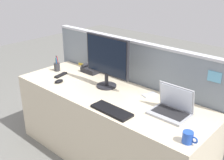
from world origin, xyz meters
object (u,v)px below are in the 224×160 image
object	(u,v)px
desktop_monitor	(107,59)
pen_cup	(57,67)
keyboard_main	(112,110)
computer_mouse_right_hand	(59,81)
coffee_mug	(188,137)
cell_phone_silver_slab	(150,95)
desk_phone	(91,69)
tv_remote	(61,75)
laptop	(172,107)

from	to	relation	value
desktop_monitor	pen_cup	xyz separation A→B (m)	(-0.73, -0.07, -0.24)
keyboard_main	computer_mouse_right_hand	size ratio (longest dim) A/B	3.77
desktop_monitor	coffee_mug	bearing A→B (deg)	-17.07
cell_phone_silver_slab	desktop_monitor	bearing A→B (deg)	-147.62
desktop_monitor	coffee_mug	world-z (taller)	desktop_monitor
desk_phone	tv_remote	bearing A→B (deg)	-115.78
pen_cup	coffee_mug	distance (m)	1.83
keyboard_main	cell_phone_silver_slab	distance (m)	0.48
desktop_monitor	laptop	size ratio (longest dim) A/B	1.68
cell_phone_silver_slab	desk_phone	bearing A→B (deg)	-166.91
desktop_monitor	keyboard_main	xyz separation A→B (m)	(0.39, -0.36, -0.28)
laptop	desk_phone	distance (m)	1.22
laptop	keyboard_main	xyz separation A→B (m)	(-0.39, -0.31, -0.05)
cell_phone_silver_slab	computer_mouse_right_hand	bearing A→B (deg)	-138.84
pen_cup	keyboard_main	bearing A→B (deg)	-14.64
desk_phone	tv_remote	xyz separation A→B (m)	(-0.15, -0.32, -0.02)
cell_phone_silver_slab	coffee_mug	distance (m)	0.78
keyboard_main	coffee_mug	distance (m)	0.69
computer_mouse_right_hand	cell_phone_silver_slab	bearing A→B (deg)	26.29
desktop_monitor	cell_phone_silver_slab	world-z (taller)	desktop_monitor
cell_phone_silver_slab	tv_remote	size ratio (longest dim) A/B	0.83
desk_phone	computer_mouse_right_hand	distance (m)	0.45
computer_mouse_right_hand	desk_phone	bearing A→B (deg)	89.97
laptop	tv_remote	distance (m)	1.35
desktop_monitor	computer_mouse_right_hand	xyz separation A→B (m)	(-0.44, -0.27, -0.28)
computer_mouse_right_hand	cell_phone_silver_slab	distance (m)	0.96
desk_phone	tv_remote	world-z (taller)	desk_phone
coffee_mug	keyboard_main	bearing A→B (deg)	-177.57
desk_phone	cell_phone_silver_slab	distance (m)	0.86
cell_phone_silver_slab	tv_remote	distance (m)	1.04
coffee_mug	computer_mouse_right_hand	bearing A→B (deg)	177.73
desktop_monitor	cell_phone_silver_slab	size ratio (longest dim) A/B	3.76
computer_mouse_right_hand	tv_remote	size ratio (longest dim) A/B	0.59
desk_phone	keyboard_main	size ratio (longest dim) A/B	0.55
tv_remote	keyboard_main	bearing A→B (deg)	-24.49
keyboard_main	computer_mouse_right_hand	xyz separation A→B (m)	(-0.83, 0.09, 0.01)
desk_phone	computer_mouse_right_hand	xyz separation A→B (m)	(-0.02, -0.45, -0.02)
laptop	keyboard_main	bearing A→B (deg)	-141.02
cell_phone_silver_slab	coffee_mug	world-z (taller)	coffee_mug
laptop	cell_phone_silver_slab	size ratio (longest dim) A/B	2.24
computer_mouse_right_hand	cell_phone_silver_slab	world-z (taller)	computer_mouse_right_hand
laptop	keyboard_main	world-z (taller)	laptop
keyboard_main	pen_cup	distance (m)	1.16
keyboard_main	pen_cup	world-z (taller)	pen_cup
desktop_monitor	keyboard_main	size ratio (longest dim) A/B	1.40
pen_cup	tv_remote	bearing A→B (deg)	-24.83
laptop	tv_remote	size ratio (longest dim) A/B	1.85
desk_phone	cell_phone_silver_slab	bearing A→B (deg)	-4.15
laptop	computer_mouse_right_hand	xyz separation A→B (m)	(-1.21, -0.22, -0.05)
pen_cup	cell_phone_silver_slab	world-z (taller)	pen_cup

